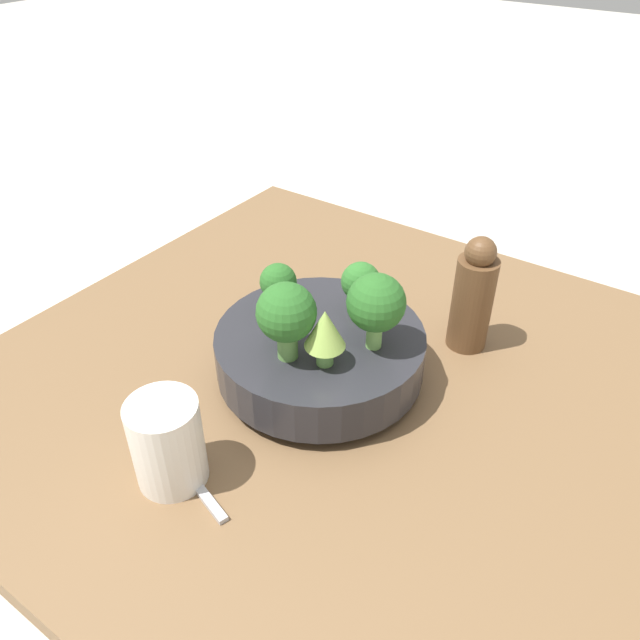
# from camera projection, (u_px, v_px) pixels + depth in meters

# --- Properties ---
(ground_plane) EXTENTS (6.00, 6.00, 0.00)m
(ground_plane) POSITION_uv_depth(u_px,v_px,m) (337.00, 393.00, 0.81)
(ground_plane) COLOR beige
(table) EXTENTS (0.86, 0.82, 0.03)m
(table) POSITION_uv_depth(u_px,v_px,m) (337.00, 384.00, 0.80)
(table) COLOR brown
(table) RESTS_ON ground_plane
(bowl) EXTENTS (0.25, 0.25, 0.07)m
(bowl) POSITION_uv_depth(u_px,v_px,m) (320.00, 352.00, 0.76)
(bowl) COLOR #28282D
(bowl) RESTS_ON table
(broccoli_floret_back) EXTENTS (0.05, 0.05, 0.07)m
(broccoli_floret_back) POSITION_uv_depth(u_px,v_px,m) (361.00, 285.00, 0.76)
(broccoli_floret_back) COLOR #609347
(broccoli_floret_back) RESTS_ON bowl
(romanesco_piece_near) EXTENTS (0.05, 0.05, 0.07)m
(romanesco_piece_near) POSITION_uv_depth(u_px,v_px,m) (325.00, 331.00, 0.68)
(romanesco_piece_near) COLOR #609347
(romanesco_piece_near) RESTS_ON bowl
(broccoli_floret_front) EXTENTS (0.07, 0.07, 0.10)m
(broccoli_floret_front) POSITION_uv_depth(u_px,v_px,m) (286.00, 314.00, 0.68)
(broccoli_floret_front) COLOR #609347
(broccoli_floret_front) RESTS_ON bowl
(broccoli_floret_left) EXTENTS (0.05, 0.05, 0.07)m
(broccoli_floret_left) POSITION_uv_depth(u_px,v_px,m) (278.00, 284.00, 0.76)
(broccoli_floret_left) COLOR #609347
(broccoli_floret_left) RESTS_ON bowl
(broccoli_floret_right) EXTENTS (0.07, 0.07, 0.09)m
(broccoli_floret_right) POSITION_uv_depth(u_px,v_px,m) (375.00, 304.00, 0.69)
(broccoli_floret_right) COLOR #7AB256
(broccoli_floret_right) RESTS_ON bowl
(cup) EXTENTS (0.07, 0.07, 0.10)m
(cup) POSITION_uv_depth(u_px,v_px,m) (167.00, 443.00, 0.63)
(cup) COLOR silver
(cup) RESTS_ON table
(pepper_mill) EXTENTS (0.05, 0.05, 0.16)m
(pepper_mill) POSITION_uv_depth(u_px,v_px,m) (473.00, 296.00, 0.80)
(pepper_mill) COLOR brown
(pepper_mill) RESTS_ON table
(fork) EXTENTS (0.16, 0.06, 0.01)m
(fork) POSITION_uv_depth(u_px,v_px,m) (184.00, 469.00, 0.66)
(fork) COLOR #B2B2B7
(fork) RESTS_ON table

